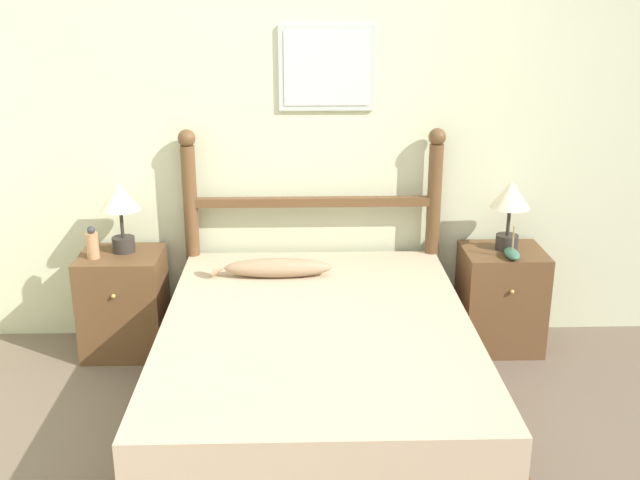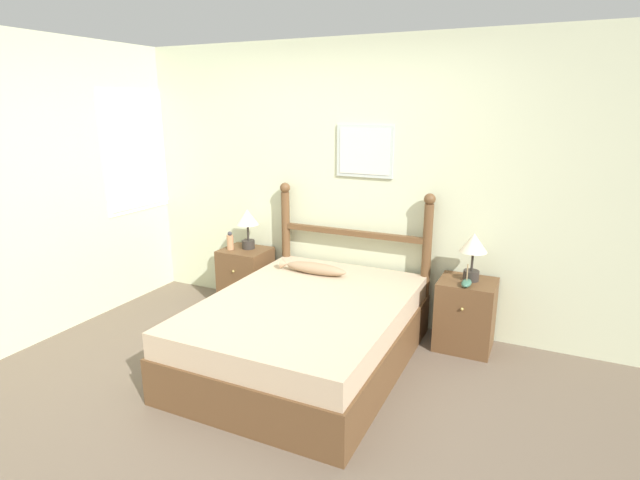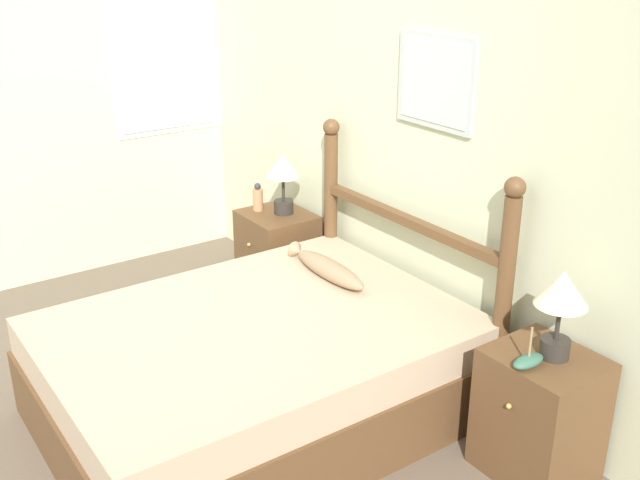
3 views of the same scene
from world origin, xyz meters
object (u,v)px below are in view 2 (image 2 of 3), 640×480
Objects in this scene: bed at (306,332)px; nightstand_left at (246,277)px; table_lamp_right at (473,248)px; bottle at (230,241)px; model_boat at (466,283)px; fish_pillow at (314,268)px; table_lamp_left at (248,221)px; nightstand_right at (465,314)px.

bed is 1.35m from nightstand_left.
table_lamp_right reaches higher than bottle.
bottle reaches higher than model_boat.
model_boat is 0.29× the size of fish_pillow.
fish_pillow reaches higher than nightstand_left.
bottle is (-1.21, 0.74, 0.41)m from bed.
fish_pillow is at bearing -169.58° from table_lamp_right.
fish_pillow is at bearing -8.94° from bottle.
table_lamp_left reaches higher than bottle.
bottle is 2.30m from model_boat.
nightstand_right is 1.49× the size of table_lamp_left.
table_lamp_left is 0.94m from fish_pillow.
nightstand_left is at bearing -179.42° from table_lamp_right.
table_lamp_right is at bearing 2.12° from bottle.
nightstand_right is (1.08, 0.80, 0.03)m from bed.
model_boat is (-0.01, -0.15, -0.25)m from table_lamp_right.
table_lamp_left is at bearing 70.24° from nightstand_left.
table_lamp_right is at bearing 36.84° from bed.
nightstand_right is at bearing -126.78° from table_lamp_right.
table_lamp_left is 2.17m from model_boat.
bed is 0.70m from fish_pillow.
table_lamp_left reaches higher than nightstand_left.
model_boat is at bearing -93.93° from table_lamp_right.
model_boat is at bearing 31.71° from bed.
bed is 10.75× the size of bottle.
bed is at bearing -36.51° from nightstand_left.
fish_pillow reaches higher than nightstand_right.
bottle is at bearing -177.88° from table_lamp_right.
nightstand_right is at bearing 9.60° from fish_pillow.
nightstand_right is 2.32m from bottle.
model_boat is at bearing -4.57° from table_lamp_left.
model_boat reaches higher than nightstand_left.
bed is 1.35m from nightstand_right.
bottle reaches higher than nightstand_right.
nightstand_right is 1.49× the size of table_lamp_right.
fish_pillow is (-0.21, 0.58, 0.32)m from bed.
bottle is 1.01× the size of model_boat.
table_lamp_left is at bearing 141.63° from bed.
nightstand_right is at bearing 0.00° from nightstand_left.
model_boat is at bearing -1.63° from bottle.
model_boat is (1.09, 0.67, 0.36)m from bed.
nightstand_right is 0.93× the size of fish_pillow.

